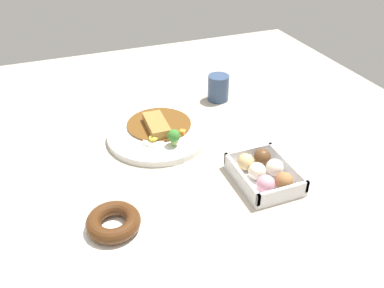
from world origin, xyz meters
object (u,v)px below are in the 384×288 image
at_px(chocolate_ring_donut, 113,222).
at_px(coffee_mug, 218,88).
at_px(donut_box, 264,173).
at_px(curry_plate, 158,133).

distance_m(chocolate_ring_donut, coffee_mug, 0.63).
relative_size(donut_box, coffee_mug, 2.04).
xyz_separation_m(donut_box, chocolate_ring_donut, (-0.02, 0.37, -0.01)).
xyz_separation_m(chocolate_ring_donut, coffee_mug, (0.45, -0.44, 0.03)).
bearing_deg(coffee_mug, chocolate_ring_donut, 135.62).
distance_m(curry_plate, donut_box, 0.33).
bearing_deg(chocolate_ring_donut, curry_plate, -32.21).
xyz_separation_m(curry_plate, donut_box, (-0.28, -0.18, 0.01)).
relative_size(curry_plate, coffee_mug, 3.37).
distance_m(donut_box, coffee_mug, 0.43).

